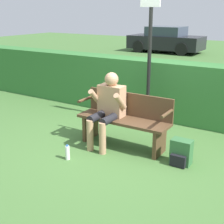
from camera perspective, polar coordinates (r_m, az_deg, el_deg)
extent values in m
plane|color=#426B33|center=(5.27, 1.97, -6.22)|extent=(40.00, 40.00, 0.00)
cube|color=#337033|center=(6.57, 9.62, 4.00)|extent=(12.00, 0.57, 1.19)
cube|color=#513823|center=(5.10, 2.03, -1.47)|extent=(1.55, 0.45, 0.05)
cube|color=#513823|center=(5.20, 3.19, 1.45)|extent=(1.55, 0.04, 0.39)
cube|color=#513823|center=(5.52, -3.94, -2.63)|extent=(0.06, 0.41, 0.44)
cube|color=#513823|center=(4.92, 8.68, -5.47)|extent=(0.06, 0.41, 0.44)
cylinder|color=#513823|center=(5.42, -4.87, 2.36)|extent=(0.05, 0.41, 0.05)
cylinder|color=#513823|center=(4.72, 10.02, -0.29)|extent=(0.05, 0.41, 0.05)
cube|color=tan|center=(5.17, -0.09, 2.10)|extent=(0.43, 0.22, 0.52)
sphere|color=tan|center=(5.08, -0.09, 6.00)|extent=(0.23, 0.23, 0.23)
cylinder|color=black|center=(5.12, -2.59, -0.76)|extent=(0.13, 0.46, 0.13)
cylinder|color=black|center=(4.99, -0.32, -1.22)|extent=(0.13, 0.46, 0.13)
cylinder|color=tan|center=(5.03, -4.03, -4.28)|extent=(0.11, 0.11, 0.52)
cylinder|color=tan|center=(4.91, -1.75, -4.85)|extent=(0.11, 0.11, 0.52)
cylinder|color=tan|center=(5.18, -3.08, 2.73)|extent=(0.09, 0.32, 0.32)
cylinder|color=tan|center=(4.93, 1.50, 1.95)|extent=(0.09, 0.32, 0.32)
cube|color=#336638|center=(4.74, 12.56, -7.11)|extent=(0.30, 0.19, 0.38)
cube|color=black|center=(4.67, 11.94, -8.76)|extent=(0.23, 0.07, 0.17)
cylinder|color=white|center=(4.83, -8.14, -7.40)|extent=(0.07, 0.07, 0.22)
cylinder|color=#2D66B2|center=(4.78, -8.21, -6.10)|extent=(0.04, 0.04, 0.02)
cylinder|color=black|center=(5.98, 6.83, 9.42)|extent=(0.07, 0.07, 2.56)
cube|color=black|center=(17.24, 9.80, 12.46)|extent=(3.86, 1.76, 0.68)
cube|color=#333D4C|center=(17.20, 9.91, 14.38)|extent=(1.86, 1.54, 0.48)
cylinder|color=black|center=(17.63, 14.48, 11.57)|extent=(0.63, 0.18, 0.63)
cylinder|color=black|center=(16.07, 12.60, 11.12)|extent=(0.63, 0.18, 0.63)
cylinder|color=black|center=(18.50, 7.30, 12.28)|extent=(0.63, 0.18, 0.63)
cylinder|color=black|center=(17.01, 4.87, 11.85)|extent=(0.63, 0.18, 0.63)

